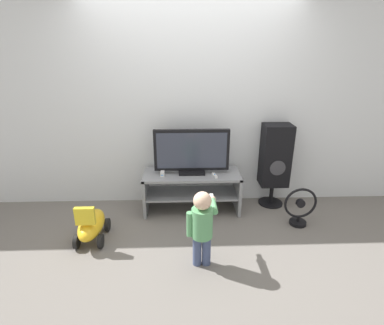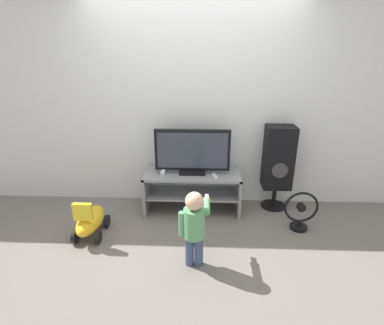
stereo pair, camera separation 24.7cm
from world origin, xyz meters
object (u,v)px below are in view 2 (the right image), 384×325
object	(u,v)px
speaker_tower	(278,159)
floor_fan	(301,212)
ride_on_toy	(90,221)
television	(192,152)
game_console	(163,171)
child	(195,223)
remote_primary	(215,176)

from	to	relation	value
speaker_tower	floor_fan	xyz separation A→B (m)	(0.18, -0.51, -0.45)
speaker_tower	ride_on_toy	xyz separation A→B (m)	(-2.14, -0.72, -0.48)
television	speaker_tower	size ratio (longest dim) A/B	0.84
television	floor_fan	size ratio (longest dim) A/B	1.94
game_console	floor_fan	world-z (taller)	game_console
speaker_tower	ride_on_toy	distance (m)	2.31
ride_on_toy	speaker_tower	bearing A→B (deg)	18.56
floor_fan	child	bearing A→B (deg)	-151.32
floor_fan	ride_on_toy	bearing A→B (deg)	-174.81
game_console	remote_primary	size ratio (longest dim) A/B	1.46
remote_primary	child	distance (m)	0.96
speaker_tower	ride_on_toy	size ratio (longest dim) A/B	1.91
television	remote_primary	bearing A→B (deg)	-22.81
remote_primary	child	xyz separation A→B (m)	(-0.21, -0.93, -0.06)
game_console	child	bearing A→B (deg)	-67.99
remote_primary	television	bearing A→B (deg)	157.19
child	floor_fan	size ratio (longest dim) A/B	1.64
speaker_tower	floor_fan	size ratio (longest dim) A/B	2.30
remote_primary	floor_fan	bearing A→B (deg)	-16.98
ride_on_toy	floor_fan	bearing A→B (deg)	5.19
game_console	child	xyz separation A→B (m)	(0.41, -1.03, -0.08)
speaker_tower	floor_fan	distance (m)	0.70
game_console	child	distance (m)	1.11
child	floor_fan	bearing A→B (deg)	28.68
speaker_tower	game_console	bearing A→B (deg)	-175.03
television	remote_primary	distance (m)	0.39
television	child	xyz separation A→B (m)	(0.06, -1.05, -0.32)
game_console	floor_fan	size ratio (longest dim) A/B	0.42
child	television	bearing A→B (deg)	93.32
floor_fan	ride_on_toy	world-z (taller)	same
speaker_tower	ride_on_toy	world-z (taller)	speaker_tower
television	floor_fan	xyz separation A→B (m)	(1.23, -0.41, -0.56)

